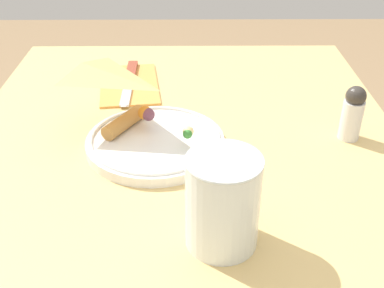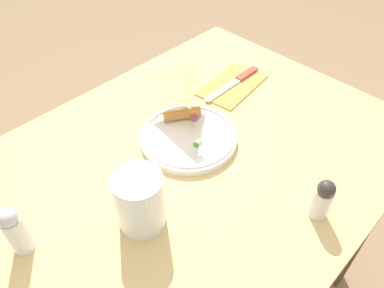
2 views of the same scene
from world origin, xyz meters
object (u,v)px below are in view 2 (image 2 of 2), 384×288
at_px(butter_knife, 235,82).
at_px(pepper_shaker, 322,199).
at_px(napkin_folded, 232,85).
at_px(dining_table, 195,192).
at_px(salt_shaker, 15,231).
at_px(milk_glass, 140,202).
at_px(plate_pizza, 189,135).

distance_m(butter_knife, pepper_shaker, 0.43).
bearing_deg(napkin_folded, pepper_shaker, 61.66).
height_order(dining_table, salt_shaker, salt_shaker).
bearing_deg(milk_glass, butter_knife, -160.93).
xyz_separation_m(milk_glass, pepper_shaker, (-0.24, 0.22, -0.01)).
bearing_deg(butter_knife, dining_table, 21.74).
bearing_deg(pepper_shaker, napkin_folded, -118.34).
bearing_deg(pepper_shaker, dining_table, -79.90).
bearing_deg(pepper_shaker, milk_glass, -42.99).
relative_size(salt_shaker, pepper_shaker, 1.16).
bearing_deg(napkin_folded, salt_shaker, 4.82).
xyz_separation_m(napkin_folded, salt_shaker, (0.62, 0.05, 0.05)).
xyz_separation_m(plate_pizza, milk_glass, (0.21, 0.09, 0.04)).
xyz_separation_m(plate_pizza, napkin_folded, (-0.23, -0.07, -0.01)).
xyz_separation_m(napkin_folded, butter_knife, (-0.01, -0.00, 0.00)).
distance_m(salt_shaker, pepper_shaker, 0.53).
relative_size(napkin_folded, pepper_shaker, 2.19).
bearing_deg(pepper_shaker, butter_knife, -119.56).
xyz_separation_m(dining_table, plate_pizza, (-0.02, -0.04, 0.14)).
bearing_deg(napkin_folded, dining_table, 23.22).
bearing_deg(dining_table, plate_pizza, -117.62).
bearing_deg(milk_glass, plate_pizza, -156.92).
bearing_deg(salt_shaker, napkin_folded, -175.18).
xyz_separation_m(milk_glass, salt_shaker, (0.18, -0.10, -0.00)).
xyz_separation_m(plate_pizza, butter_knife, (-0.24, -0.07, -0.01)).
bearing_deg(salt_shaker, dining_table, 171.45).
bearing_deg(salt_shaker, butter_knife, -175.24).
bearing_deg(plate_pizza, butter_knife, -164.64).
relative_size(dining_table, pepper_shaker, 10.28).
height_order(milk_glass, pepper_shaker, milk_glass).
relative_size(butter_knife, salt_shaker, 1.93).
height_order(dining_table, napkin_folded, napkin_folded).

